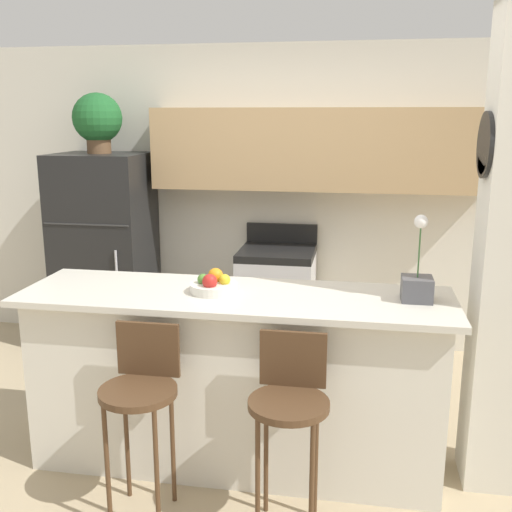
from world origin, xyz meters
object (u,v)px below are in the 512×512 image
Objects in this scene: orchid_vase at (417,282)px; fruit_bowl at (214,285)px; potted_plant_on_fridge at (97,120)px; stove_range at (277,302)px; trash_bin at (166,337)px; bar_stool_right at (290,404)px; refrigerator at (105,252)px; bar_stool_left at (141,392)px.

fruit_bowl is at bearing -178.35° from orchid_vase.
stove_range is at bearing 1.49° from potted_plant_on_fridge.
fruit_bowl is at bearing -61.15° from trash_bin.
bar_stool_right is 3.07m from potted_plant_on_fridge.
trash_bin is (0.59, -0.23, -0.64)m from refrigerator.
trash_bin is (-1.24, 1.88, -0.46)m from bar_stool_right.
refrigerator is at bearing 117.51° from bar_stool_left.
stove_range is 2.34× the size of orchid_vase.
refrigerator is 2.38m from bar_stool_left.
stove_range reaches higher than trash_bin.
stove_range is 1.74m from fruit_bowl.
bar_stool_right is 1.99× the size of potted_plant_on_fridge.
potted_plant_on_fridge is 1.82× the size of fruit_bowl.
refrigerator reaches higher than fruit_bowl.
fruit_bowl is (-1.09, -0.03, -0.06)m from orchid_vase.
orchid_vase is at bearing -59.04° from stove_range.
bar_stool_left is 2.00m from trash_bin.
bar_stool_right is 2.29m from trash_bin.
potted_plant_on_fridge is at bearing 158.84° from trash_bin.
potted_plant_on_fridge is (-1.10, 2.11, 1.29)m from bar_stool_left.
potted_plant_on_fridge is at bearing 117.51° from bar_stool_left.
fruit_bowl is (0.25, 0.51, 0.42)m from bar_stool_left.
trash_bin is at bearing 123.42° from bar_stool_right.
orchid_vase is at bearing 1.65° from fruit_bowl.
refrigerator is 6.26× the size of fruit_bowl.
bar_stool_left is 1.00× the size of bar_stool_right.
potted_plant_on_fridge is at bearing 147.33° from orchid_vase.
potted_plant_on_fridge is (-1.47, -0.04, 1.48)m from stove_range.
refrigerator is 1.56× the size of stove_range.
orchid_vase is at bearing -32.67° from potted_plant_on_fridge.
stove_range is (1.47, 0.04, -0.37)m from refrigerator.
fruit_bowl is 0.70× the size of trash_bin.
stove_range is 2.82× the size of trash_bin.
fruit_bowl reaches higher than stove_range.
potted_plant_on_fridge is at bearing 118.93° from refrigerator.
bar_stool_left is 0.71m from fruit_bowl.
orchid_vase is at bearing 42.15° from bar_stool_right.
bar_stool_right is 0.82m from fruit_bowl.
bar_stool_left is 2.11× the size of orchid_vase.
potted_plant_on_fridge reaches higher than stove_range.
stove_range is 4.02× the size of fruit_bowl.
bar_stool_right is (0.74, 0.00, 0.00)m from bar_stool_left.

